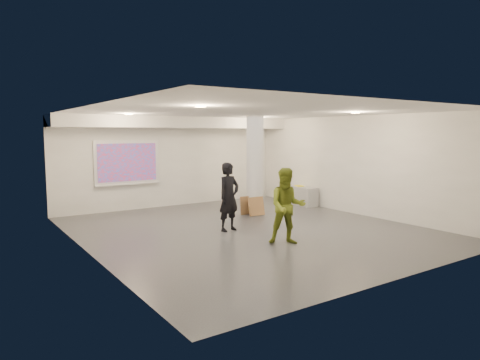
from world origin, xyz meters
TOP-DOWN VIEW (x-y plane):
  - floor at (0.00, 0.00)m, footprint 8.00×9.00m
  - ceiling at (0.00, 0.00)m, footprint 8.00×9.00m
  - wall_back at (0.00, 4.50)m, footprint 8.00×0.01m
  - wall_front at (0.00, -4.50)m, footprint 8.00×0.01m
  - wall_left at (-4.00, 0.00)m, footprint 0.01×9.00m
  - wall_right at (4.00, 0.00)m, footprint 0.01×9.00m
  - soffit_band at (0.00, 3.95)m, footprint 8.00×1.10m
  - downlight_nw at (-2.20, 2.50)m, footprint 0.22×0.22m
  - downlight_ne at (2.20, 2.50)m, footprint 0.22×0.22m
  - downlight_sw at (-2.20, -1.50)m, footprint 0.22×0.22m
  - downlight_se at (2.20, -1.50)m, footprint 0.22×0.22m
  - column at (1.50, 1.80)m, footprint 0.52×0.52m
  - projection_screen at (-1.60, 4.45)m, footprint 2.10×0.13m
  - credenza at (3.72, 2.04)m, footprint 0.52×1.13m
  - papers_stack at (3.74, 2.20)m, footprint 0.31×0.37m
  - postit_pad at (3.68, 2.18)m, footprint 0.30×0.36m
  - cardboard_back at (1.20, 1.76)m, footprint 0.51×0.09m
  - cardboard_front at (1.29, 1.43)m, footprint 0.52×0.22m
  - woman at (-0.47, 0.20)m, footprint 0.70×0.53m
  - man at (-0.11, -1.63)m, footprint 1.05×0.99m

SIDE VIEW (x-z plane):
  - floor at x=0.00m, z-range -0.01..0.01m
  - cardboard_back at x=1.20m, z-range 0.00..0.56m
  - cardboard_front at x=1.29m, z-range 0.00..0.56m
  - credenza at x=3.72m, z-range 0.00..0.65m
  - papers_stack at x=3.74m, z-range 0.65..0.67m
  - postit_pad at x=3.68m, z-range 0.65..0.68m
  - man at x=-0.11m, z-range 0.00..1.70m
  - woman at x=-0.47m, z-range 0.00..1.74m
  - wall_back at x=0.00m, z-range 0.00..3.00m
  - wall_front at x=0.00m, z-range 0.00..3.00m
  - wall_left at x=-4.00m, z-range 0.00..3.00m
  - wall_right at x=4.00m, z-range 0.00..3.00m
  - column at x=1.50m, z-range 0.00..3.00m
  - projection_screen at x=-1.60m, z-range 0.82..2.24m
  - soffit_band at x=0.00m, z-range 2.64..3.00m
  - downlight_nw at x=-2.20m, z-range 2.97..2.99m
  - downlight_ne at x=2.20m, z-range 2.97..2.99m
  - downlight_sw at x=-2.20m, z-range 2.97..2.99m
  - downlight_se at x=2.20m, z-range 2.97..2.99m
  - ceiling at x=0.00m, z-range 3.00..3.00m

